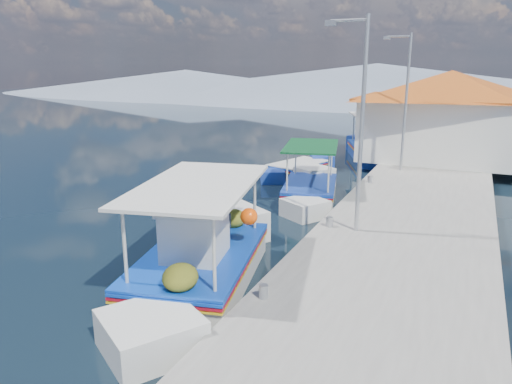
% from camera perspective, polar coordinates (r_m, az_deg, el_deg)
% --- Properties ---
extents(ground, '(160.00, 160.00, 0.00)m').
position_cam_1_polar(ground, '(14.61, -8.24, -6.26)').
color(ground, black).
rests_on(ground, ground).
extents(quay, '(5.00, 44.00, 0.50)m').
position_cam_1_polar(quay, '(18.21, 18.44, -1.76)').
color(quay, gray).
rests_on(quay, ground).
extents(bollards, '(0.20, 17.20, 0.30)m').
position_cam_1_polar(bollards, '(17.69, 11.53, -0.42)').
color(bollards, '#A5A8AD').
rests_on(bollards, quay).
extents(main_caique, '(3.67, 8.30, 2.80)m').
position_cam_1_polar(main_caique, '(12.10, -6.28, -8.04)').
color(main_caique, silver).
rests_on(main_caique, ground).
extents(caique_green_canopy, '(2.90, 6.30, 2.42)m').
position_cam_1_polar(caique_green_canopy, '(19.29, 6.51, 0.19)').
color(caique_green_canopy, silver).
rests_on(caique_green_canopy, ground).
extents(caique_blue_hull, '(2.70, 5.09, 0.96)m').
position_cam_1_polar(caique_blue_hull, '(23.45, 4.99, 2.62)').
color(caique_blue_hull, '#19389A').
rests_on(caique_blue_hull, ground).
extents(caique_far, '(4.11, 7.16, 2.70)m').
position_cam_1_polar(caique_far, '(28.20, 13.68, 4.85)').
color(caique_far, '#19389A').
rests_on(caique_far, ground).
extents(harbor_building, '(10.49, 10.49, 4.40)m').
position_cam_1_polar(harbor_building, '(26.59, 21.68, 8.59)').
color(harbor_building, white).
rests_on(harbor_building, quay).
extents(lamp_post_near, '(1.21, 0.14, 6.00)m').
position_cam_1_polar(lamp_post_near, '(13.82, 12.05, 8.84)').
color(lamp_post_near, '#A5A8AD').
rests_on(lamp_post_near, quay).
extents(lamp_post_far, '(1.21, 0.14, 6.00)m').
position_cam_1_polar(lamp_post_far, '(22.67, 17.06, 10.79)').
color(lamp_post_far, '#A5A8AD').
rests_on(lamp_post_far, quay).
extents(mountain_ridge, '(171.40, 96.00, 5.50)m').
position_cam_1_polar(mountain_ridge, '(67.53, 23.85, 11.00)').
color(mountain_ridge, slate).
rests_on(mountain_ridge, ground).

